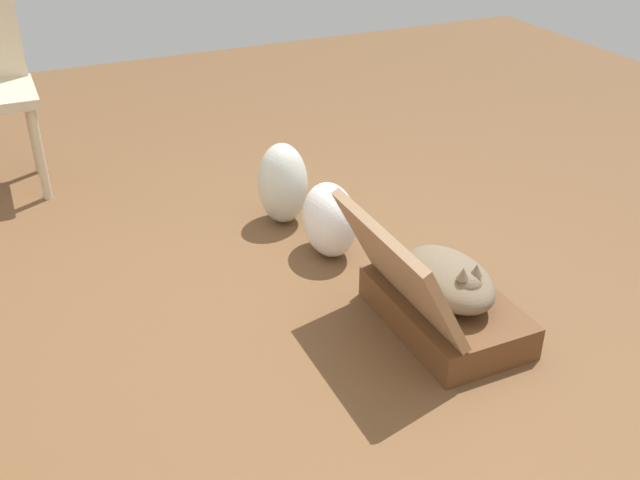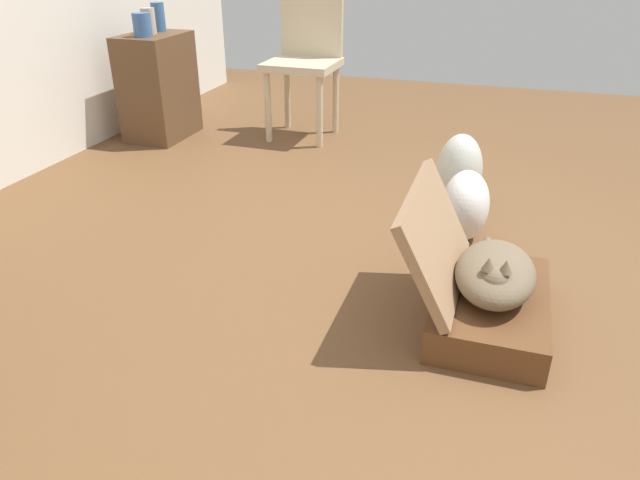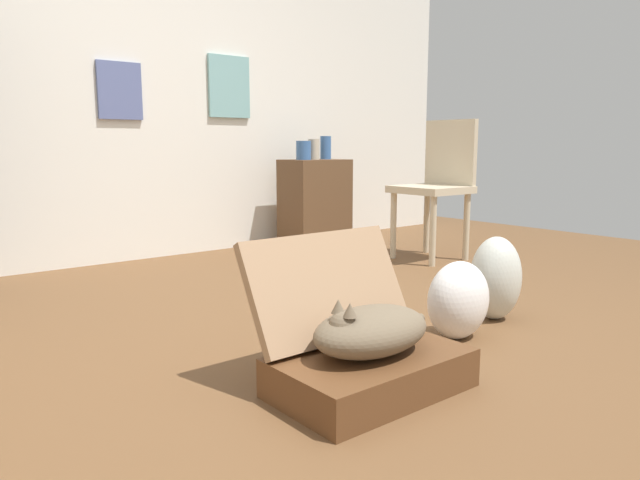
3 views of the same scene
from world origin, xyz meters
The scene contains 6 objects.
ground_plane centered at (0.00, 0.00, 0.00)m, with size 7.68×7.68×0.00m, color brown.
suitcase_base centered at (-0.18, -0.52, 0.07)m, with size 0.65×0.40×0.13m, color brown.
suitcase_lid centered at (-0.18, -0.30, 0.32)m, with size 0.65×0.40×0.04m, color #9B7756.
cat centered at (-0.19, -0.52, 0.21)m, with size 0.52×0.28×0.20m.
plastic_bag_white centered at (0.49, -0.36, 0.17)m, with size 0.31×0.22×0.33m, color white.
plastic_bag_clear centered at (0.86, -0.29, 0.20)m, with size 0.25×0.23×0.40m, color silver.
Camera 1 is at (-2.10, 0.88, 1.70)m, focal length 42.06 mm.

